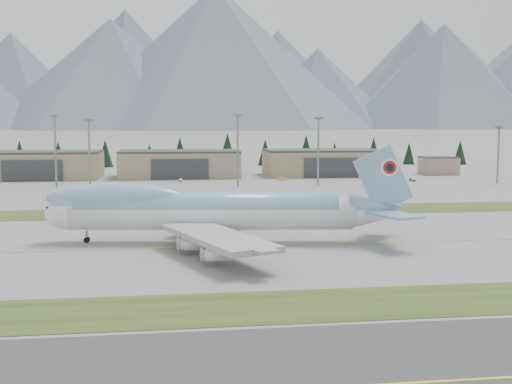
{
  "coord_description": "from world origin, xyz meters",
  "views": [
    {
      "loc": [
        -19.73,
        -111.82,
        21.94
      ],
      "look_at": [
        -2.08,
        15.64,
        8.0
      ],
      "focal_mm": 45.0,
      "sensor_mm": 36.0,
      "label": 1
    }
  ],
  "objects": [
    {
      "name": "ground",
      "position": [
        0.0,
        0.0,
        0.0
      ],
      "size": [
        7000.0,
        7000.0,
        0.0
      ],
      "primitive_type": "plane",
      "color": "slate",
      "rests_on": "ground"
    },
    {
      "name": "grass_strip_near",
      "position": [
        0.0,
        -38.0,
        0.0
      ],
      "size": [
        400.0,
        14.0,
        0.08
      ],
      "primitive_type": "cube",
      "color": "#2C4017",
      "rests_on": "ground"
    },
    {
      "name": "grass_strip_far",
      "position": [
        0.0,
        45.0,
        0.0
      ],
      "size": [
        400.0,
        18.0,
        0.08
      ],
      "primitive_type": "cube",
      "color": "#2C4017",
      "rests_on": "ground"
    },
    {
      "name": "asphalt_taxiway",
      "position": [
        0.0,
        -62.0,
        0.0
      ],
      "size": [
        400.0,
        32.0,
        0.04
      ],
      "primitive_type": "cube",
      "color": "#3B3B3B",
      "rests_on": "ground"
    },
    {
      "name": "taxiway_line_main",
      "position": [
        0.0,
        0.0,
        0.0
      ],
      "size": [
        400.0,
        0.4,
        0.02
      ],
      "primitive_type": "cube",
      "color": "gold",
      "rests_on": "ground"
    },
    {
      "name": "taxiway_line_near",
      "position": [
        0.0,
        -62.0,
        0.0
      ],
      "size": [
        400.0,
        0.4,
        0.02
      ],
      "primitive_type": "cube",
      "color": "gold",
      "rests_on": "ground"
    },
    {
      "name": "boeing_747_freighter",
      "position": [
        -12.48,
        4.67,
        5.93
      ],
      "size": [
        68.49,
        58.43,
        17.97
      ],
      "rotation": [
        0.0,
        0.0,
        -0.13
      ],
      "color": "white",
      "rests_on": "ground"
    },
    {
      "name": "hangar_left",
      "position": [
        -70.0,
        149.9,
        5.39
      ],
      "size": [
        48.0,
        26.6,
        10.8
      ],
      "color": "gray",
      "rests_on": "ground"
    },
    {
      "name": "hangar_center",
      "position": [
        -15.0,
        149.9,
        5.39
      ],
      "size": [
        48.0,
        26.6,
        10.8
      ],
      "color": "gray",
      "rests_on": "ground"
    },
    {
      "name": "hangar_right",
      "position": [
        45.0,
        149.9,
        5.39
      ],
      "size": [
        48.0,
        26.6,
        10.8
      ],
      "color": "gray",
      "rests_on": "ground"
    },
    {
      "name": "control_shed",
      "position": [
        95.0,
        148.0,
        3.8
      ],
      "size": [
        14.0,
        12.0,
        7.6
      ],
      "color": "gray",
      "rests_on": "ground"
    },
    {
      "name": "floodlight_masts",
      "position": [
        5.12,
        109.1,
        16.33
      ],
      "size": [
        160.52,
        10.75,
        24.83
      ],
      "color": "gray",
      "rests_on": "ground"
    },
    {
      "name": "service_vehicle_a",
      "position": [
        -15.03,
        128.1,
        0.0
      ],
      "size": [
        1.81,
        3.88,
        1.29
      ],
      "primitive_type": "imported",
      "rotation": [
        0.0,
        0.0,
        -0.08
      ],
      "color": "white",
      "rests_on": "ground"
    },
    {
      "name": "service_vehicle_b",
      "position": [
        23.84,
        128.42,
        0.0
      ],
      "size": [
        3.75,
        1.47,
        1.22
      ],
      "primitive_type": "imported",
      "rotation": [
        0.0,
        0.0,
        1.62
      ],
      "color": "gold",
      "rests_on": "ground"
    },
    {
      "name": "service_vehicle_c",
      "position": [
        71.82,
        118.54,
        0.0
      ],
      "size": [
        1.9,
        4.15,
        1.18
      ],
      "primitive_type": "imported",
      "rotation": [
        0.0,
        0.0,
        0.06
      ],
      "color": "#A0A1A4",
      "rests_on": "ground"
    },
    {
      "name": "conifer_belt",
      "position": [
        2.88,
        211.6,
        7.07
      ],
      "size": [
        272.3,
        15.14,
        16.96
      ],
      "color": "black",
      "rests_on": "ground"
    },
    {
      "name": "mountain_ridge_front",
      "position": [
        -17.26,
        2138.9,
        232.18
      ],
      "size": [
        4372.47,
        1257.93,
        514.98
      ],
      "color": "slate",
      "rests_on": "ground"
    },
    {
      "name": "mountain_ridge_rear",
      "position": [
        98.78,
        2900.0,
        261.37
      ],
      "size": [
        4528.57,
        1067.88,
        533.94
      ],
      "color": "slate",
      "rests_on": "ground"
    }
  ]
}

